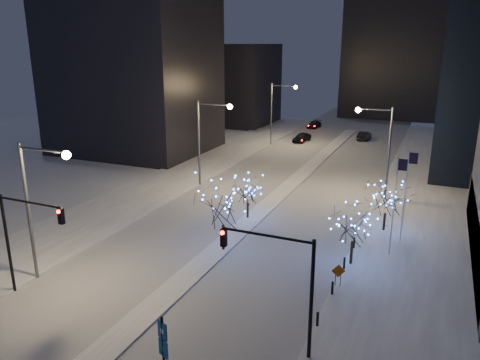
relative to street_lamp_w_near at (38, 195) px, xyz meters
The scene contains 25 objects.
ground 11.23m from the street_lamp_w_near, 12.61° to the right, with size 160.00×160.00×0.00m, color white.
road 34.80m from the street_lamp_w_near, 74.85° to the left, with size 20.00×130.00×0.02m, color #B0B6C0.
median 30.09m from the street_lamp_w_near, 72.30° to the left, with size 2.00×80.00×0.15m, color white.
east_sidewalk 30.63m from the street_lamp_w_near, 36.94° to the left, with size 10.00×90.00×0.15m, color white.
west_sidewalk 19.77m from the street_lamp_w_near, 105.71° to the left, with size 8.00×90.00×0.15m, color white.
filler_west_near 42.87m from the street_lamp_w_near, 116.64° to the left, with size 22.00×18.00×24.00m, color black.
filler_west_far 70.12m from the street_lamp_w_near, 104.09° to the left, with size 18.00×16.00×16.00m, color black.
horizon_block 92.38m from the street_lamp_w_near, 80.58° to the left, with size 24.00×14.00×42.00m, color black.
street_lamp_w_near is the anchor object (origin of this frame).
street_lamp_w_mid 25.00m from the street_lamp_w_near, 90.00° to the left, with size 4.40×0.56×10.00m.
street_lamp_w_far 50.00m from the street_lamp_w_near, 90.00° to the left, with size 4.40×0.56×10.00m.
street_lamp_east 33.85m from the street_lamp_w_near, 55.81° to the left, with size 3.90×0.56×10.00m.
traffic_signal_west 2.70m from the street_lamp_w_near, 76.04° to the right, with size 5.26×0.43×7.00m.
traffic_signal_east 17.99m from the street_lamp_w_near, ahead, with size 5.26×0.43×7.00m.
flagpoles 27.07m from the street_lamp_w_near, 34.36° to the left, with size 1.35×2.60×8.00m.
bollards 21.57m from the street_lamp_w_near, 22.69° to the left, with size 0.16×12.16×0.90m.
car_near 54.47m from the street_lamp_w_near, 86.72° to the left, with size 1.87×4.64×1.58m, color black.
car_mid 61.55m from the street_lamp_w_near, 78.11° to the left, with size 1.56×4.48×1.47m, color black.
car_far 68.34m from the street_lamp_w_near, 88.66° to the left, with size 1.87×4.61×1.34m, color black.
holiday_tree_median_near 13.56m from the street_lamp_w_near, 45.39° to the left, with size 5.11×5.11×6.15m.
holiday_tree_median_far 19.32m from the street_lamp_w_near, 63.59° to the left, with size 3.65×3.65×4.05m.
holiday_tree_plaza_near 22.59m from the street_lamp_w_near, 29.65° to the left, with size 4.70×4.70×4.85m.
holiday_tree_plaza_far 28.43m from the street_lamp_w_near, 42.20° to the left, with size 3.83×3.83×4.58m.
wayfinding_sign 15.19m from the street_lamp_w_near, 23.41° to the right, with size 0.67×0.37×3.90m.
construction_sign 21.25m from the street_lamp_w_near, 20.67° to the left, with size 0.92×0.43×1.63m.
Camera 1 is at (15.61, -20.16, 16.47)m, focal length 35.00 mm.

